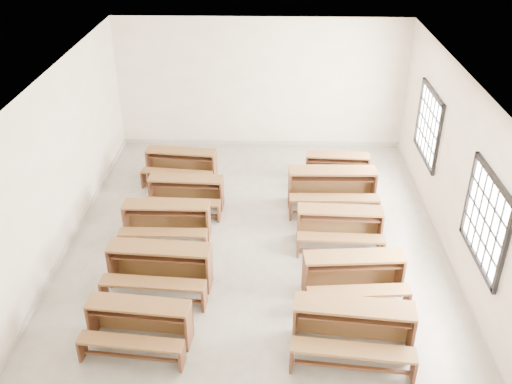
{
  "coord_description": "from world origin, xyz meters",
  "views": [
    {
      "loc": [
        0.26,
        -9.02,
        6.12
      ],
      "look_at": [
        0.0,
        0.0,
        1.0
      ],
      "focal_mm": 40.0,
      "sensor_mm": 36.0,
      "label": 1
    }
  ],
  "objects_px": {
    "desk_set_0": "(139,321)",
    "desk_set_3": "(186,191)",
    "desk_set_4": "(181,163)",
    "desk_set_5": "(353,325)",
    "desk_set_1": "(160,264)",
    "desk_set_6": "(353,273)",
    "desk_set_9": "(337,166)",
    "desk_set_2": "(167,219)",
    "desk_set_8": "(332,185)",
    "desk_set_7": "(340,224)"
  },
  "relations": [
    {
      "from": "desk_set_1",
      "to": "desk_set_9",
      "type": "xyz_separation_m",
      "value": [
        3.3,
        3.83,
        -0.07
      ]
    },
    {
      "from": "desk_set_1",
      "to": "desk_set_6",
      "type": "height_order",
      "value": "desk_set_1"
    },
    {
      "from": "desk_set_4",
      "to": "desk_set_3",
      "type": "bearing_deg",
      "value": -71.27
    },
    {
      "from": "desk_set_4",
      "to": "desk_set_9",
      "type": "relative_size",
      "value": 1.14
    },
    {
      "from": "desk_set_3",
      "to": "desk_set_6",
      "type": "xyz_separation_m",
      "value": [
        3.09,
        -2.66,
        0.03
      ]
    },
    {
      "from": "desk_set_0",
      "to": "desk_set_6",
      "type": "distance_m",
      "value": 3.47
    },
    {
      "from": "desk_set_8",
      "to": "desk_set_2",
      "type": "bearing_deg",
      "value": -158.7
    },
    {
      "from": "desk_set_1",
      "to": "desk_set_5",
      "type": "distance_m",
      "value": 3.31
    },
    {
      "from": "desk_set_9",
      "to": "desk_set_0",
      "type": "bearing_deg",
      "value": -120.23
    },
    {
      "from": "desk_set_3",
      "to": "desk_set_9",
      "type": "relative_size",
      "value": 1.07
    },
    {
      "from": "desk_set_6",
      "to": "desk_set_4",
      "type": "bearing_deg",
      "value": 126.03
    },
    {
      "from": "desk_set_1",
      "to": "desk_set_3",
      "type": "relative_size",
      "value": 1.13
    },
    {
      "from": "desk_set_5",
      "to": "desk_set_7",
      "type": "relative_size",
      "value": 1.13
    },
    {
      "from": "desk_set_4",
      "to": "desk_set_7",
      "type": "xyz_separation_m",
      "value": [
        3.29,
        -2.43,
        0.0
      ]
    },
    {
      "from": "desk_set_4",
      "to": "desk_set_6",
      "type": "distance_m",
      "value": 5.16
    },
    {
      "from": "desk_set_6",
      "to": "desk_set_7",
      "type": "distance_m",
      "value": 1.48
    },
    {
      "from": "desk_set_4",
      "to": "desk_set_7",
      "type": "relative_size",
      "value": 1.03
    },
    {
      "from": "desk_set_2",
      "to": "desk_set_9",
      "type": "bearing_deg",
      "value": 34.86
    },
    {
      "from": "desk_set_0",
      "to": "desk_set_5",
      "type": "relative_size",
      "value": 0.88
    },
    {
      "from": "desk_set_0",
      "to": "desk_set_8",
      "type": "xyz_separation_m",
      "value": [
        3.15,
        4.05,
        0.07
      ]
    },
    {
      "from": "desk_set_3",
      "to": "desk_set_9",
      "type": "bearing_deg",
      "value": 24.4
    },
    {
      "from": "desk_set_0",
      "to": "desk_set_3",
      "type": "bearing_deg",
      "value": 93.32
    },
    {
      "from": "desk_set_4",
      "to": "desk_set_9",
      "type": "distance_m",
      "value": 3.49
    },
    {
      "from": "desk_set_2",
      "to": "desk_set_3",
      "type": "relative_size",
      "value": 1.04
    },
    {
      "from": "desk_set_0",
      "to": "desk_set_9",
      "type": "distance_m",
      "value": 6.14
    },
    {
      "from": "desk_set_3",
      "to": "desk_set_8",
      "type": "bearing_deg",
      "value": 6.42
    },
    {
      "from": "desk_set_4",
      "to": "desk_set_0",
      "type": "bearing_deg",
      "value": -82.52
    },
    {
      "from": "desk_set_3",
      "to": "desk_set_8",
      "type": "xyz_separation_m",
      "value": [
        2.99,
        0.19,
        0.07
      ]
    },
    {
      "from": "desk_set_3",
      "to": "desk_set_8",
      "type": "distance_m",
      "value": 3.0
    },
    {
      "from": "desk_set_9",
      "to": "desk_set_3",
      "type": "bearing_deg",
      "value": -155.26
    },
    {
      "from": "desk_set_4",
      "to": "desk_set_5",
      "type": "bearing_deg",
      "value": -51.94
    },
    {
      "from": "desk_set_2",
      "to": "desk_set_7",
      "type": "xyz_separation_m",
      "value": [
        3.23,
        -0.07,
        -0.01
      ]
    },
    {
      "from": "desk_set_2",
      "to": "desk_set_3",
      "type": "height_order",
      "value": "desk_set_2"
    },
    {
      "from": "desk_set_6",
      "to": "desk_set_9",
      "type": "height_order",
      "value": "desk_set_6"
    },
    {
      "from": "desk_set_1",
      "to": "desk_set_8",
      "type": "xyz_separation_m",
      "value": [
        3.08,
        2.75,
        0.03
      ]
    },
    {
      "from": "desk_set_7",
      "to": "desk_set_3",
      "type": "bearing_deg",
      "value": 160.72
    },
    {
      "from": "desk_set_2",
      "to": "desk_set_8",
      "type": "xyz_separation_m",
      "value": [
        3.2,
        1.31,
        0.05
      ]
    },
    {
      "from": "desk_set_5",
      "to": "desk_set_9",
      "type": "distance_m",
      "value": 5.2
    },
    {
      "from": "desk_set_0",
      "to": "desk_set_6",
      "type": "xyz_separation_m",
      "value": [
        3.25,
        1.19,
        0.03
      ]
    },
    {
      "from": "desk_set_2",
      "to": "desk_set_7",
      "type": "distance_m",
      "value": 3.23
    },
    {
      "from": "desk_set_3",
      "to": "desk_set_7",
      "type": "distance_m",
      "value": 3.24
    },
    {
      "from": "desk_set_5",
      "to": "desk_set_4",
      "type": "bearing_deg",
      "value": 127.89
    },
    {
      "from": "desk_set_9",
      "to": "desk_set_1",
      "type": "bearing_deg",
      "value": -127.63
    },
    {
      "from": "desk_set_7",
      "to": "desk_set_2",
      "type": "bearing_deg",
      "value": -179.11
    },
    {
      "from": "desk_set_0",
      "to": "desk_set_9",
      "type": "xyz_separation_m",
      "value": [
        3.37,
        5.13,
        -0.03
      ]
    },
    {
      "from": "desk_set_2",
      "to": "desk_set_6",
      "type": "distance_m",
      "value": 3.65
    },
    {
      "from": "desk_set_5",
      "to": "desk_set_8",
      "type": "distance_m",
      "value": 4.11
    },
    {
      "from": "desk_set_2",
      "to": "desk_set_8",
      "type": "distance_m",
      "value": 3.46
    },
    {
      "from": "desk_set_3",
      "to": "desk_set_6",
      "type": "distance_m",
      "value": 4.08
    },
    {
      "from": "desk_set_3",
      "to": "desk_set_9",
      "type": "xyz_separation_m",
      "value": [
        3.21,
        1.28,
        -0.03
      ]
    }
  ]
}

